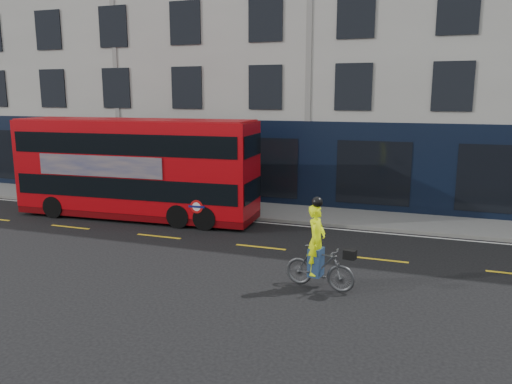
% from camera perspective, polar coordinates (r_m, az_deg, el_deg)
% --- Properties ---
extents(ground, '(120.00, 120.00, 0.00)m').
position_cam_1_polar(ground, '(15.95, -1.21, -7.84)').
color(ground, black).
rests_on(ground, ground).
extents(pavement, '(60.00, 3.00, 0.12)m').
position_cam_1_polar(pavement, '(21.90, 4.78, -2.47)').
color(pavement, slate).
rests_on(pavement, ground).
extents(kerb, '(60.00, 0.12, 0.13)m').
position_cam_1_polar(kerb, '(20.49, 3.71, -3.38)').
color(kerb, slate).
rests_on(kerb, ground).
extents(building_terrace, '(50.00, 10.07, 15.00)m').
position_cam_1_polar(building_terrace, '(27.69, 8.55, 15.75)').
color(building_terrace, '#B2B1A8').
rests_on(building_terrace, ground).
extents(road_edge_line, '(58.00, 0.10, 0.01)m').
position_cam_1_polar(road_edge_line, '(20.23, 3.48, -3.75)').
color(road_edge_line, silver).
rests_on(road_edge_line, ground).
extents(lane_dashes, '(58.00, 0.12, 0.01)m').
position_cam_1_polar(lane_dashes, '(17.29, 0.55, -6.31)').
color(lane_dashes, yellow).
rests_on(lane_dashes, ground).
extents(bus, '(10.48, 2.86, 4.18)m').
position_cam_1_polar(bus, '(21.59, -13.55, 2.70)').
color(bus, '#B4070D').
rests_on(bus, ground).
extents(cyclist, '(2.03, 0.87, 2.53)m').
position_cam_1_polar(cyclist, '(13.63, 7.18, -7.51)').
color(cyclist, '#3F4144').
rests_on(cyclist, ground).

